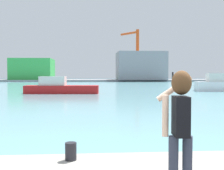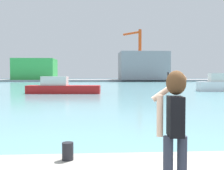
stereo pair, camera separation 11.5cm
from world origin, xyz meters
The scene contains 9 objects.
ground_plane centered at (0.00, 50.00, 0.00)m, with size 220.00×220.00×0.00m, color #334751.
harbor_water centered at (0.00, 52.00, 0.01)m, with size 140.00×100.00×0.02m, color #6BA8B2.
far_shore_dock centered at (0.00, 92.00, 0.27)m, with size 140.00×20.00×0.54m, color gray.
person_photographer centered at (0.28, -0.17, 1.57)m, with size 0.53×0.56×1.74m.
harbor_bollard centered at (-1.36, 1.55, 0.68)m, with size 0.22×0.22×0.35m, color black.
boat_moored centered at (-4.45, 29.14, 0.70)m, with size 8.46×2.76×1.95m.
warehouse_left centered at (-19.51, 90.73, 3.87)m, with size 12.78×12.04×6.67m, color green.
warehouse_right centered at (15.02, 86.67, 4.89)m, with size 14.93×11.35×8.70m, color gray.
port_crane centered at (13.80, 88.69, 10.02)m, with size 5.31×7.32×16.12m.
Camera 2 is at (-0.86, -4.11, 2.19)m, focal length 46.20 mm.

